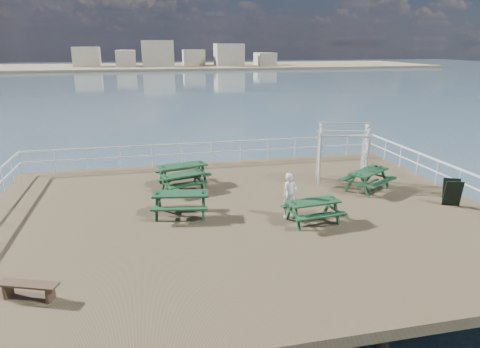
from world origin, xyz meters
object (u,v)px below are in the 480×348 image
(picnic_table_a, at_px, (182,179))
(picnic_table_e, at_px, (313,207))
(flat_bench_near, at_px, (28,287))
(picnic_table_d, at_px, (181,199))
(person, at_px, (290,195))
(picnic_table_b, at_px, (183,170))
(picnic_table_c, at_px, (368,176))
(trellis_arbor, at_px, (342,156))

(picnic_table_a, xyz_separation_m, picnic_table_e, (3.99, -4.13, 0.02))
(flat_bench_near, bearing_deg, picnic_table_d, 68.78)
(person, bearing_deg, picnic_table_a, 115.34)
(picnic_table_d, bearing_deg, picnic_table_b, 93.19)
(picnic_table_d, bearing_deg, person, -5.26)
(picnic_table_c, bearing_deg, picnic_table_a, 136.82)
(picnic_table_a, relative_size, flat_bench_near, 1.39)
(picnic_table_d, xyz_separation_m, trellis_arbor, (7.10, 2.23, 0.58))
(picnic_table_a, bearing_deg, picnic_table_c, -30.15)
(picnic_table_a, distance_m, picnic_table_c, 7.60)
(picnic_table_e, bearing_deg, picnic_table_b, 121.26)
(picnic_table_b, bearing_deg, picnic_table_a, -110.05)
(picnic_table_e, height_order, trellis_arbor, trellis_arbor)
(flat_bench_near, bearing_deg, picnic_table_c, 45.66)
(trellis_arbor, bearing_deg, picnic_table_b, -172.46)
(picnic_table_a, bearing_deg, flat_bench_near, -140.20)
(picnic_table_e, bearing_deg, trellis_arbor, 46.99)
(trellis_arbor, bearing_deg, person, -119.34)
(picnic_table_e, xyz_separation_m, person, (-0.62, 0.62, 0.24))
(picnic_table_c, xyz_separation_m, flat_bench_near, (-11.70, -5.47, -0.29))
(picnic_table_c, relative_size, trellis_arbor, 0.93)
(picnic_table_a, relative_size, picnic_table_b, 0.87)
(picnic_table_c, height_order, picnic_table_e, picnic_table_c)
(picnic_table_b, xyz_separation_m, picnic_table_c, (7.36, -2.38, -0.03))
(trellis_arbor, bearing_deg, picnic_table_a, -164.97)
(picnic_table_d, height_order, flat_bench_near, picnic_table_d)
(picnic_table_e, height_order, person, person)
(picnic_table_d, bearing_deg, picnic_table_a, 92.98)
(flat_bench_near, relative_size, trellis_arbor, 0.56)
(picnic_table_a, height_order, picnic_table_b, picnic_table_b)
(flat_bench_near, distance_m, trellis_arbor, 12.93)
(picnic_table_b, relative_size, flat_bench_near, 1.60)
(picnic_table_b, height_order, picnic_table_e, picnic_table_b)
(picnic_table_d, bearing_deg, picnic_table_e, -10.72)
(picnic_table_d, bearing_deg, trellis_arbor, 27.01)
(picnic_table_d, distance_m, picnic_table_e, 4.57)
(picnic_table_a, xyz_separation_m, flat_bench_near, (-4.25, -6.96, -0.22))
(picnic_table_d, distance_m, person, 3.79)
(picnic_table_b, distance_m, picnic_table_e, 6.35)
(picnic_table_a, height_order, person, person)
(picnic_table_c, bearing_deg, person, 174.46)
(trellis_arbor, bearing_deg, picnic_table_c, -43.43)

